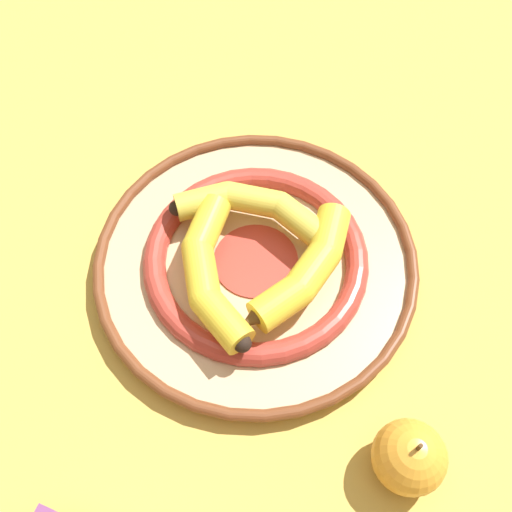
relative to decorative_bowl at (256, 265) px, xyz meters
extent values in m
plane|color=gold|center=(0.00, -0.01, -0.02)|extent=(2.80, 2.80, 0.00)
cylinder|color=tan|center=(0.00, 0.00, -0.01)|extent=(0.37, 0.37, 0.02)
torus|color=#AD382D|center=(0.00, 0.00, 0.01)|extent=(0.27, 0.27, 0.03)
cylinder|color=#AD382D|center=(0.00, 0.00, 0.00)|extent=(0.10, 0.10, 0.00)
torus|color=brown|center=(0.00, 0.00, 0.00)|extent=(0.38, 0.38, 0.01)
cylinder|color=yellow|center=(-0.03, -0.05, 0.04)|extent=(0.07, 0.06, 0.04)
cylinder|color=yellow|center=(0.03, -0.06, 0.04)|extent=(0.07, 0.04, 0.04)
cylinder|color=yellow|center=(0.09, -0.04, 0.04)|extent=(0.07, 0.07, 0.04)
sphere|color=yellow|center=(0.00, -0.07, 0.04)|extent=(0.04, 0.04, 0.04)
sphere|color=yellow|center=(0.06, -0.06, 0.04)|extent=(0.04, 0.04, 0.04)
cone|color=#472D19|center=(-0.06, -0.04, 0.04)|extent=(0.04, 0.04, 0.03)
sphere|color=black|center=(0.11, -0.02, 0.04)|extent=(0.02, 0.02, 0.02)
cylinder|color=yellow|center=(0.07, 0.02, 0.04)|extent=(0.06, 0.07, 0.04)
cylinder|color=yellow|center=(0.03, 0.06, 0.04)|extent=(0.07, 0.06, 0.04)
cylinder|color=yellow|center=(-0.02, 0.09, 0.04)|extent=(0.07, 0.05, 0.04)
sphere|color=yellow|center=(0.05, 0.04, 0.04)|extent=(0.04, 0.04, 0.04)
sphere|color=yellow|center=(0.01, 0.08, 0.04)|extent=(0.04, 0.04, 0.04)
cone|color=#472D19|center=(0.09, 0.00, 0.04)|extent=(0.04, 0.04, 0.03)
sphere|color=black|center=(-0.04, 0.09, 0.04)|extent=(0.02, 0.02, 0.02)
cylinder|color=gold|center=(-0.04, 0.05, 0.04)|extent=(0.07, 0.07, 0.03)
cylinder|color=gold|center=(-0.07, 0.00, 0.04)|extent=(0.05, 0.07, 0.03)
cylinder|color=gold|center=(-0.07, -0.06, 0.04)|extent=(0.05, 0.07, 0.03)
sphere|color=gold|center=(-0.06, 0.03, 0.04)|extent=(0.03, 0.03, 0.03)
sphere|color=gold|center=(-0.08, -0.03, 0.04)|extent=(0.03, 0.03, 0.03)
cone|color=#472D19|center=(-0.01, 0.07, 0.04)|extent=(0.04, 0.04, 0.03)
sphere|color=black|center=(-0.06, -0.09, 0.04)|extent=(0.02, 0.02, 0.02)
sphere|color=gold|center=(0.23, 0.14, 0.02)|extent=(0.07, 0.07, 0.07)
cylinder|color=#4C3319|center=(0.23, 0.14, 0.06)|extent=(0.00, 0.00, 0.01)
camera|label=1|loc=(0.35, -0.02, 0.61)|focal=42.00mm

